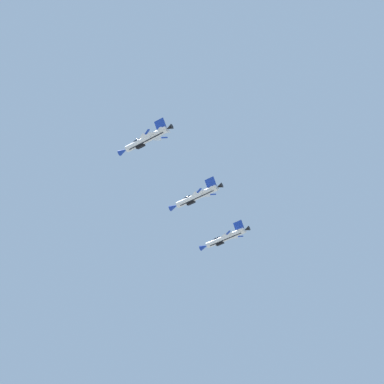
% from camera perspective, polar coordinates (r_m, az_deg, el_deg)
% --- Properties ---
extents(fighter_jet_lead, '(10.61, 14.14, 6.71)m').
position_cam_1_polar(fighter_jet_lead, '(142.28, -4.68, 5.24)').
color(fighter_jet_lead, white).
extents(fighter_jet_left_wing, '(10.74, 14.14, 6.34)m').
position_cam_1_polar(fighter_jet_left_wing, '(148.52, 0.41, -0.49)').
color(fighter_jet_left_wing, white).
extents(fighter_jet_right_wing, '(10.92, 14.14, 5.72)m').
position_cam_1_polar(fighter_jet_right_wing, '(162.07, 3.31, -4.65)').
color(fighter_jet_right_wing, white).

